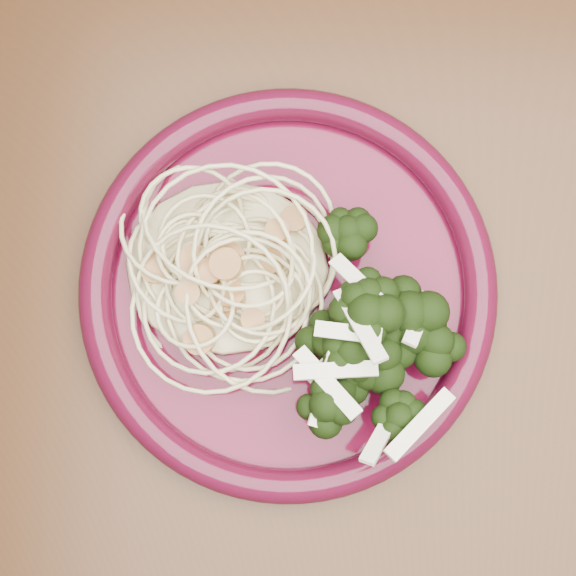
{
  "coord_description": "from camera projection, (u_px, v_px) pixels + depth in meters",
  "views": [
    {
      "loc": [
        -0.1,
        -0.08,
        1.31
      ],
      "look_at": [
        -0.1,
        -0.0,
        0.77
      ],
      "focal_mm": 50.0,
      "sensor_mm": 36.0,
      "label": 1
    }
  ],
  "objects": [
    {
      "name": "onion_garnish",
      "position": [
        372.0,
        309.0,
        0.5
      ],
      "size": [
        0.1,
        0.12,
        0.05
      ],
      "primitive_type": null,
      "rotation": [
        0.0,
        0.0,
        -0.33
      ],
      "color": "white",
      "rests_on": "broccoli_pile"
    },
    {
      "name": "scallop_cluster",
      "position": [
        222.0,
        255.0,
        0.51
      ],
      "size": [
        0.15,
        0.15,
        0.04
      ],
      "primitive_type": null,
      "rotation": [
        0.0,
        0.0,
        -0.33
      ],
      "color": "#B98347",
      "rests_on": "spaghetti_pile"
    },
    {
      "name": "spaghetti_pile",
      "position": [
        226.0,
        264.0,
        0.54
      ],
      "size": [
        0.17,
        0.16,
        0.03
      ],
      "primitive_type": "ellipsoid",
      "rotation": [
        0.0,
        0.0,
        -0.33
      ],
      "color": "beige",
      "rests_on": "dinner_plate"
    },
    {
      "name": "dining_table",
      "position": [
        410.0,
        312.0,
        0.66
      ],
      "size": [
        1.2,
        0.8,
        0.75
      ],
      "color": "#472814",
      "rests_on": "ground"
    },
    {
      "name": "broccoli_pile",
      "position": [
        366.0,
        315.0,
        0.53
      ],
      "size": [
        0.14,
        0.18,
        0.05
      ],
      "primitive_type": "ellipsoid",
      "rotation": [
        0.0,
        0.0,
        -0.33
      ],
      "color": "black",
      "rests_on": "dinner_plate"
    },
    {
      "name": "dinner_plate",
      "position": [
        288.0,
        290.0,
        0.55
      ],
      "size": [
        0.37,
        0.37,
        0.02
      ],
      "rotation": [
        0.0,
        0.0,
        -0.33
      ],
      "color": "#4D081F",
      "rests_on": "dining_table"
    }
  ]
}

